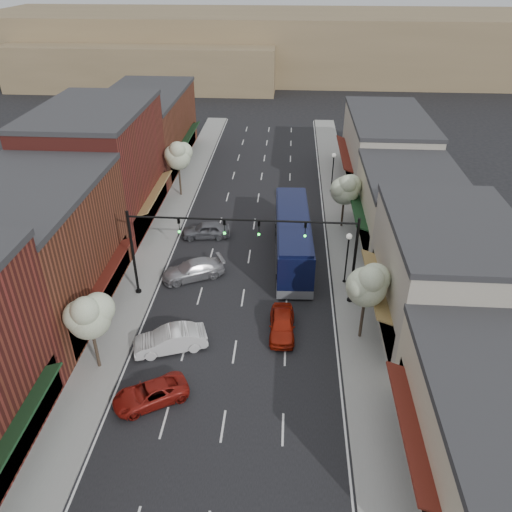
% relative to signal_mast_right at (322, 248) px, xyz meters
% --- Properties ---
extents(ground, '(160.00, 160.00, 0.00)m').
position_rel_signal_mast_right_xyz_m(ground, '(-5.62, -8.00, -4.62)').
color(ground, black).
rests_on(ground, ground).
extents(sidewalk_left, '(2.80, 73.00, 0.15)m').
position_rel_signal_mast_right_xyz_m(sidewalk_left, '(-14.02, 10.50, -4.55)').
color(sidewalk_left, gray).
rests_on(sidewalk_left, ground).
extents(sidewalk_right, '(2.80, 73.00, 0.15)m').
position_rel_signal_mast_right_xyz_m(sidewalk_right, '(2.78, 10.50, -4.55)').
color(sidewalk_right, gray).
rests_on(sidewalk_right, ground).
extents(curb_left, '(0.25, 73.00, 0.17)m').
position_rel_signal_mast_right_xyz_m(curb_left, '(-12.62, 10.50, -4.55)').
color(curb_left, gray).
rests_on(curb_left, ground).
extents(curb_right, '(0.25, 73.00, 0.17)m').
position_rel_signal_mast_right_xyz_m(curb_right, '(1.38, 10.50, -4.55)').
color(curb_right, gray).
rests_on(curb_right, ground).
extents(bldg_left_midnear, '(10.14, 14.10, 9.40)m').
position_rel_signal_mast_right_xyz_m(bldg_left_midnear, '(-19.85, -2.00, 0.03)').
color(bldg_left_midnear, brown).
rests_on(bldg_left_midnear, ground).
extents(bldg_left_midfar, '(10.14, 14.10, 10.90)m').
position_rel_signal_mast_right_xyz_m(bldg_left_midfar, '(-19.86, 12.00, 0.78)').
color(bldg_left_midfar, maroon).
rests_on(bldg_left_midfar, ground).
extents(bldg_left_far, '(10.14, 18.10, 8.40)m').
position_rel_signal_mast_right_xyz_m(bldg_left_far, '(-19.84, 28.00, -0.46)').
color(bldg_left_far, brown).
rests_on(bldg_left_far, ground).
extents(bldg_right_near, '(9.14, 12.10, 5.90)m').
position_rel_signal_mast_right_xyz_m(bldg_right_near, '(8.07, -14.00, -1.70)').
color(bldg_right_near, '#C0B699').
rests_on(bldg_right_near, ground).
extents(bldg_right_midnear, '(9.14, 12.10, 7.90)m').
position_rel_signal_mast_right_xyz_m(bldg_right_midnear, '(8.10, -2.00, -0.72)').
color(bldg_right_midnear, '#A39C8C').
rests_on(bldg_right_midnear, ground).
extents(bldg_right_midfar, '(9.14, 12.10, 6.40)m').
position_rel_signal_mast_right_xyz_m(bldg_right_midfar, '(8.08, 10.00, -1.46)').
color(bldg_right_midfar, '#C0B699').
rests_on(bldg_right_midfar, ground).
extents(bldg_right_far, '(9.14, 16.10, 7.40)m').
position_rel_signal_mast_right_xyz_m(bldg_right_far, '(8.09, 24.00, -0.96)').
color(bldg_right_far, '#A39C8C').
rests_on(bldg_right_far, ground).
extents(hill_far, '(120.00, 30.00, 12.00)m').
position_rel_signal_mast_right_xyz_m(hill_far, '(-5.62, 82.00, 1.38)').
color(hill_far, '#7A6647').
rests_on(hill_far, ground).
extents(hill_near, '(50.00, 20.00, 8.00)m').
position_rel_signal_mast_right_xyz_m(hill_near, '(-30.62, 70.00, -0.62)').
color(hill_near, '#7A6647').
rests_on(hill_near, ground).
extents(signal_mast_right, '(8.22, 0.46, 7.00)m').
position_rel_signal_mast_right_xyz_m(signal_mast_right, '(0.00, 0.00, 0.00)').
color(signal_mast_right, black).
rests_on(signal_mast_right, ground).
extents(signal_mast_left, '(8.22, 0.46, 7.00)m').
position_rel_signal_mast_right_xyz_m(signal_mast_left, '(-11.24, 0.00, 0.00)').
color(signal_mast_left, black).
rests_on(signal_mast_left, ground).
extents(tree_right_near, '(2.85, 2.65, 5.95)m').
position_rel_signal_mast_right_xyz_m(tree_right_near, '(2.73, -4.05, -0.17)').
color(tree_right_near, '#47382B').
rests_on(tree_right_near, ground).
extents(tree_right_far, '(2.85, 2.65, 5.43)m').
position_rel_signal_mast_right_xyz_m(tree_right_far, '(2.73, 11.95, -0.63)').
color(tree_right_far, '#47382B').
rests_on(tree_right_far, ground).
extents(tree_left_near, '(2.85, 2.65, 5.69)m').
position_rel_signal_mast_right_xyz_m(tree_left_near, '(-13.87, -8.05, -0.40)').
color(tree_left_near, '#47382B').
rests_on(tree_left_near, ground).
extents(tree_left_far, '(2.85, 2.65, 6.13)m').
position_rel_signal_mast_right_xyz_m(tree_left_far, '(-13.87, 17.95, -0.02)').
color(tree_left_far, '#47382B').
rests_on(tree_left_far, ground).
extents(lamp_post_near, '(0.44, 0.44, 4.44)m').
position_rel_signal_mast_right_xyz_m(lamp_post_near, '(2.18, 2.50, -1.62)').
color(lamp_post_near, black).
rests_on(lamp_post_near, ground).
extents(lamp_post_far, '(0.44, 0.44, 4.44)m').
position_rel_signal_mast_right_xyz_m(lamp_post_far, '(2.18, 20.00, -1.62)').
color(lamp_post_far, black).
rests_on(lamp_post_far, ground).
extents(coach_bus, '(3.28, 12.72, 3.85)m').
position_rel_signal_mast_right_xyz_m(coach_bus, '(-1.97, 6.07, -2.62)').
color(coach_bus, black).
rests_on(coach_bus, ground).
extents(red_hatchback, '(1.77, 4.28, 1.45)m').
position_rel_signal_mast_right_xyz_m(red_hatchback, '(-2.59, -3.85, -3.90)').
color(red_hatchback, maroon).
rests_on(red_hatchback, ground).
extents(parked_car_a, '(4.75, 3.92, 1.21)m').
position_rel_signal_mast_right_xyz_m(parked_car_a, '(-10.00, -10.50, -4.02)').
color(parked_car_a, maroon).
rests_on(parked_car_a, ground).
extents(parked_car_b, '(5.03, 3.13, 1.56)m').
position_rel_signal_mast_right_xyz_m(parked_car_b, '(-9.82, -6.00, -3.84)').
color(parked_car_b, silver).
rests_on(parked_car_b, ground).
extents(parked_car_c, '(5.39, 3.97, 1.45)m').
position_rel_signal_mast_right_xyz_m(parked_car_c, '(-9.82, 2.49, -3.90)').
color(parked_car_c, '#A9A9AE').
rests_on(parked_car_c, ground).
extents(parked_car_d, '(4.52, 2.29, 1.48)m').
position_rel_signal_mast_right_xyz_m(parked_car_d, '(-9.82, 9.14, -3.88)').
color(parked_car_d, slate).
rests_on(parked_car_d, ground).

